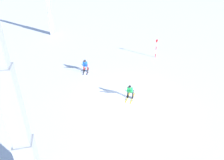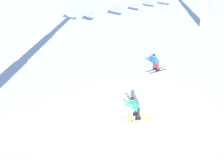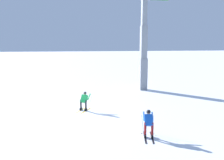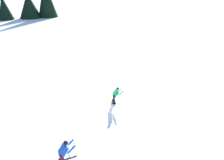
# 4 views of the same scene
# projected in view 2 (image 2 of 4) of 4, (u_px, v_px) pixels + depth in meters

# --- Properties ---
(ground_plane) EXTENTS (260.00, 260.00, 0.00)m
(ground_plane) POSITION_uv_depth(u_px,v_px,m) (135.00, 117.00, 13.81)
(ground_plane) COLOR white
(skier_carving_main) EXTENTS (1.75, 1.35, 1.51)m
(skier_carving_main) POSITION_uv_depth(u_px,v_px,m) (135.00, 106.00, 13.41)
(skier_carving_main) COLOR yellow
(skier_carving_main) RESTS_ON ground_plane
(skier_distant_uphill) EXTENTS (1.74, 0.96, 1.57)m
(skier_distant_uphill) POSITION_uv_depth(u_px,v_px,m) (155.00, 61.00, 18.90)
(skier_distant_uphill) COLOR black
(skier_distant_uphill) RESTS_ON ground_plane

